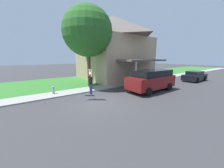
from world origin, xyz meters
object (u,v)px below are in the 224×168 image
at_px(skateboard, 90,95).
at_px(suv_parked, 151,80).
at_px(skateboarder, 91,82).
at_px(lawn_tree_near, 88,32).
at_px(fire_hydrant, 53,90).
at_px(car_down_street, 195,76).

bearing_deg(skateboard, suv_parked, 80.12).
height_order(suv_parked, skateboarder, skateboarder).
xyz_separation_m(skateboarder, skateboard, (-0.11, -0.06, -1.10)).
distance_m(suv_parked, skateboard, 6.18).
distance_m(lawn_tree_near, skateboard, 7.04).
distance_m(skateboarder, skateboard, 1.10).
xyz_separation_m(suv_parked, fire_hydrant, (-4.05, -8.04, -0.68)).
distance_m(car_down_street, skateboard, 15.52).
height_order(car_down_street, skateboard, car_down_street).
bearing_deg(lawn_tree_near, fire_hydrant, -75.39).
xyz_separation_m(car_down_street, skateboard, (-1.22, -15.47, -0.32)).
bearing_deg(lawn_tree_near, suv_parked, 38.86).
relative_size(lawn_tree_near, suv_parked, 1.61).
xyz_separation_m(lawn_tree_near, skateboard, (4.03, -1.95, -5.44)).
bearing_deg(car_down_street, fire_hydrant, -103.57).
relative_size(skateboarder, fire_hydrant, 2.84).
relative_size(suv_parked, skateboarder, 2.73).
bearing_deg(suv_parked, fire_hydrant, -116.74).
xyz_separation_m(suv_parked, car_down_street, (0.16, 9.42, -0.45)).
bearing_deg(suv_parked, lawn_tree_near, -141.14).
bearing_deg(fire_hydrant, skateboarder, 33.51).
relative_size(car_down_street, fire_hydrant, 6.36).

